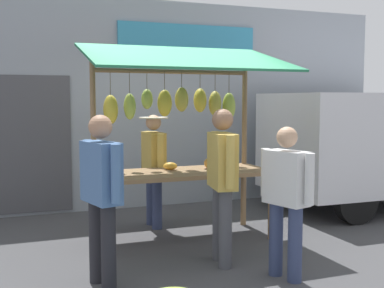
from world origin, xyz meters
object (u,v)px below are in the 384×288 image
(vendor_with_sunhat, at_px, (154,162))
(shopper_in_striped_shirt, at_px, (286,193))
(shopper_with_ponytail, at_px, (222,174))
(market_stall, at_px, (182,116))
(shopper_in_grey_tee, at_px, (101,188))

(vendor_with_sunhat, relative_size, shopper_in_striped_shirt, 1.03)
(vendor_with_sunhat, relative_size, shopper_with_ponytail, 0.93)
(vendor_with_sunhat, height_order, shopper_with_ponytail, shopper_with_ponytail)
(shopper_with_ponytail, height_order, shopper_in_striped_shirt, shopper_with_ponytail)
(market_stall, relative_size, shopper_in_striped_shirt, 1.64)
(market_stall, height_order, vendor_with_sunhat, market_stall)
(market_stall, xyz_separation_m, shopper_in_grey_tee, (1.29, 1.33, -0.62))
(shopper_in_striped_shirt, bearing_deg, shopper_with_ponytail, 15.65)
(shopper_in_striped_shirt, bearing_deg, market_stall, -2.33)
(shopper_with_ponytail, distance_m, shopper_in_grey_tee, 1.36)
(market_stall, xyz_separation_m, shopper_with_ponytail, (-0.05, 1.13, -0.59))
(vendor_with_sunhat, xyz_separation_m, shopper_with_ponytail, (-0.23, 1.81, 0.06))
(vendor_with_sunhat, distance_m, shopper_with_ponytail, 1.82)
(shopper_with_ponytail, height_order, shopper_in_grey_tee, shopper_with_ponytail)
(market_stall, height_order, shopper_in_grey_tee, market_stall)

